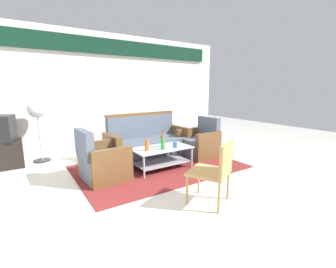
{
  "coord_description": "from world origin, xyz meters",
  "views": [
    {
      "loc": [
        -2.1,
        -2.71,
        1.5
      ],
      "look_at": [
        0.24,
        0.85,
        0.65
      ],
      "focal_mm": 24.79,
      "sensor_mm": 36.0,
      "label": 1
    }
  ],
  "objects_px": {
    "pedestal_fan": "(37,113)",
    "armchair_left": "(102,163)",
    "cup": "(175,145)",
    "wicker_chair": "(216,168)",
    "couch": "(148,144)",
    "bottle_red": "(163,141)",
    "bottle_green": "(163,143)",
    "armchair_right": "(199,144)",
    "bottle_orange": "(147,146)",
    "coffee_table": "(162,155)"
  },
  "relations": [
    {
      "from": "couch",
      "to": "coffee_table",
      "type": "xyz_separation_m",
      "value": [
        -0.11,
        -0.72,
        -0.04
      ]
    },
    {
      "from": "bottle_orange",
      "to": "cup",
      "type": "height_order",
      "value": "bottle_orange"
    },
    {
      "from": "armchair_right",
      "to": "coffee_table",
      "type": "relative_size",
      "value": 0.77
    },
    {
      "from": "pedestal_fan",
      "to": "coffee_table",
      "type": "bearing_deg",
      "value": -43.77
    },
    {
      "from": "cup",
      "to": "wicker_chair",
      "type": "height_order",
      "value": "wicker_chair"
    },
    {
      "from": "armchair_left",
      "to": "bottle_green",
      "type": "distance_m",
      "value": 1.1
    },
    {
      "from": "bottle_orange",
      "to": "pedestal_fan",
      "type": "bearing_deg",
      "value": 129.88
    },
    {
      "from": "armchair_left",
      "to": "bottle_red",
      "type": "xyz_separation_m",
      "value": [
        1.13,
        -0.07,
        0.24
      ]
    },
    {
      "from": "couch",
      "to": "bottle_red",
      "type": "distance_m",
      "value": 0.72
    },
    {
      "from": "pedestal_fan",
      "to": "wicker_chair",
      "type": "height_order",
      "value": "pedestal_fan"
    },
    {
      "from": "coffee_table",
      "to": "bottle_red",
      "type": "distance_m",
      "value": 0.26
    },
    {
      "from": "bottle_orange",
      "to": "pedestal_fan",
      "type": "height_order",
      "value": "pedestal_fan"
    },
    {
      "from": "armchair_right",
      "to": "coffee_table",
      "type": "xyz_separation_m",
      "value": [
        -1.12,
        -0.23,
        -0.02
      ]
    },
    {
      "from": "armchair_left",
      "to": "couch",
      "type": "bearing_deg",
      "value": 113.82
    },
    {
      "from": "bottle_red",
      "to": "bottle_green",
      "type": "distance_m",
      "value": 0.17
    },
    {
      "from": "couch",
      "to": "wicker_chair",
      "type": "distance_m",
      "value": 2.27
    },
    {
      "from": "pedestal_fan",
      "to": "armchair_left",
      "type": "bearing_deg",
      "value": -65.82
    },
    {
      "from": "wicker_chair",
      "to": "coffee_table",
      "type": "bearing_deg",
      "value": 57.15
    },
    {
      "from": "coffee_table",
      "to": "bottle_green",
      "type": "distance_m",
      "value": 0.28
    },
    {
      "from": "armchair_right",
      "to": "coffee_table",
      "type": "bearing_deg",
      "value": 100.06
    },
    {
      "from": "armchair_left",
      "to": "bottle_orange",
      "type": "relative_size",
      "value": 3.52
    },
    {
      "from": "couch",
      "to": "wicker_chair",
      "type": "xyz_separation_m",
      "value": [
        -0.24,
        -2.25,
        0.18
      ]
    },
    {
      "from": "armchair_right",
      "to": "bottle_green",
      "type": "height_order",
      "value": "armchair_right"
    },
    {
      "from": "bottle_green",
      "to": "wicker_chair",
      "type": "distance_m",
      "value": 1.42
    },
    {
      "from": "coffee_table",
      "to": "wicker_chair",
      "type": "distance_m",
      "value": 1.55
    },
    {
      "from": "armchair_right",
      "to": "bottle_green",
      "type": "relative_size",
      "value": 2.94
    },
    {
      "from": "coffee_table",
      "to": "cup",
      "type": "distance_m",
      "value": 0.32
    },
    {
      "from": "couch",
      "to": "armchair_right",
      "type": "distance_m",
      "value": 1.13
    },
    {
      "from": "armchair_left",
      "to": "cup",
      "type": "xyz_separation_m",
      "value": [
        1.31,
        -0.22,
        0.17
      ]
    },
    {
      "from": "armchair_left",
      "to": "pedestal_fan",
      "type": "bearing_deg",
      "value": -159.29
    },
    {
      "from": "bottle_red",
      "to": "bottle_green",
      "type": "height_order",
      "value": "bottle_red"
    },
    {
      "from": "bottle_red",
      "to": "cup",
      "type": "xyz_separation_m",
      "value": [
        0.18,
        -0.15,
        -0.07
      ]
    },
    {
      "from": "bottle_orange",
      "to": "pedestal_fan",
      "type": "distance_m",
      "value": 2.4
    },
    {
      "from": "armchair_right",
      "to": "bottle_red",
      "type": "relative_size",
      "value": 2.73
    },
    {
      "from": "pedestal_fan",
      "to": "armchair_right",
      "type": "bearing_deg",
      "value": -27.28
    },
    {
      "from": "couch",
      "to": "armchair_left",
      "type": "relative_size",
      "value": 2.16
    },
    {
      "from": "bottle_orange",
      "to": "armchair_right",
      "type": "bearing_deg",
      "value": 10.75
    },
    {
      "from": "bottle_red",
      "to": "wicker_chair",
      "type": "height_order",
      "value": "wicker_chair"
    },
    {
      "from": "cup",
      "to": "pedestal_fan",
      "type": "height_order",
      "value": "pedestal_fan"
    },
    {
      "from": "bottle_red",
      "to": "pedestal_fan",
      "type": "xyz_separation_m",
      "value": [
        -1.88,
        1.73,
        0.48
      ]
    },
    {
      "from": "couch",
      "to": "coffee_table",
      "type": "height_order",
      "value": "couch"
    },
    {
      "from": "coffee_table",
      "to": "bottle_red",
      "type": "bearing_deg",
      "value": 37.14
    },
    {
      "from": "couch",
      "to": "cup",
      "type": "distance_m",
      "value": 0.86
    },
    {
      "from": "bottle_orange",
      "to": "bottle_green",
      "type": "bearing_deg",
      "value": -14.06
    },
    {
      "from": "bottle_red",
      "to": "bottle_orange",
      "type": "relative_size",
      "value": 1.29
    },
    {
      "from": "armchair_right",
      "to": "bottle_red",
      "type": "distance_m",
      "value": 1.13
    },
    {
      "from": "bottle_green",
      "to": "wicker_chair",
      "type": "height_order",
      "value": "wicker_chair"
    },
    {
      "from": "couch",
      "to": "bottle_green",
      "type": "xyz_separation_m",
      "value": [
        -0.15,
        -0.83,
        0.2
      ]
    },
    {
      "from": "armchair_right",
      "to": "bottle_orange",
      "type": "height_order",
      "value": "armchair_right"
    },
    {
      "from": "armchair_left",
      "to": "bottle_orange",
      "type": "bearing_deg",
      "value": 75.88
    }
  ]
}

